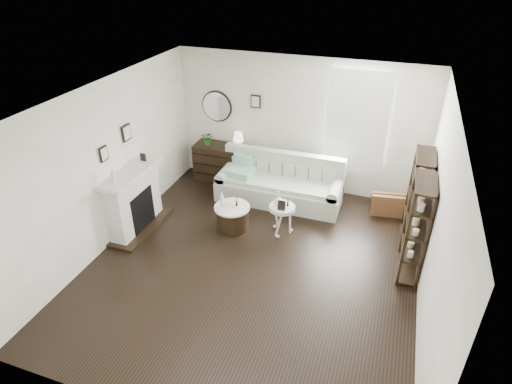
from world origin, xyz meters
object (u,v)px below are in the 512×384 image
at_px(sofa, 280,186).
at_px(pedestal_table, 282,208).
at_px(dresser, 224,163).
at_px(drum_table, 232,217).

bearing_deg(sofa, pedestal_table, -71.99).
height_order(dresser, drum_table, dresser).
bearing_deg(dresser, pedestal_table, -40.63).
height_order(sofa, dresser, sofa).
bearing_deg(drum_table, sofa, 66.64).
height_order(drum_table, pedestal_table, pedestal_table).
height_order(sofa, pedestal_table, sofa).
relative_size(dresser, drum_table, 1.90).
relative_size(drum_table, pedestal_table, 1.15).
xyz_separation_m(dresser, pedestal_table, (1.72, -1.47, 0.10)).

